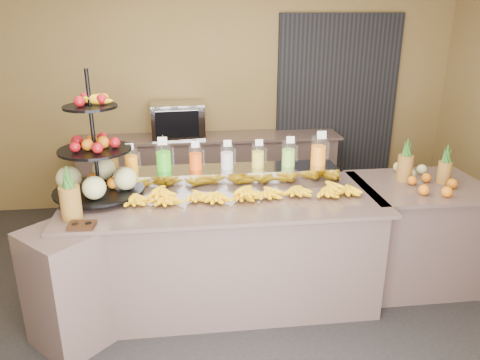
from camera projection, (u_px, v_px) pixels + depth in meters
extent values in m
plane|color=black|center=(228.00, 319.00, 3.73)|extent=(6.00, 6.00, 0.00)
cube|color=olive|center=(207.00, 92.00, 5.60)|extent=(6.00, 0.02, 2.80)
cube|color=black|center=(336.00, 107.00, 5.80)|extent=(1.50, 0.06, 2.20)
cube|color=gray|center=(224.00, 251.00, 3.86)|extent=(2.40, 0.90, 0.90)
cube|color=gray|center=(224.00, 199.00, 3.70)|extent=(2.50, 1.00, 0.03)
cube|color=gray|center=(70.00, 288.00, 3.35)|extent=(0.71, 0.71, 0.90)
cube|color=gray|center=(414.00, 235.00, 4.14)|extent=(1.00, 0.80, 0.90)
cube|color=gray|center=(421.00, 186.00, 3.98)|extent=(1.08, 0.88, 0.03)
cube|color=gray|center=(210.00, 174.00, 5.68)|extent=(3.00, 0.50, 0.90)
cube|color=gray|center=(209.00, 137.00, 5.52)|extent=(3.10, 0.55, 0.03)
cube|color=gray|center=(227.00, 177.00, 3.93)|extent=(1.85, 0.30, 0.15)
cylinder|color=silver|center=(131.00, 160.00, 3.79)|extent=(0.11, 0.11, 0.20)
cylinder|color=orange|center=(132.00, 164.00, 3.80)|extent=(0.10, 0.10, 0.14)
cylinder|color=gray|center=(129.00, 154.00, 3.78)|extent=(0.01, 0.01, 0.24)
cube|color=white|center=(129.00, 147.00, 3.70)|extent=(0.06, 0.02, 0.05)
cylinder|color=silver|center=(164.00, 157.00, 3.81)|extent=(0.13, 0.13, 0.24)
cylinder|color=#32C016|center=(164.00, 161.00, 3.82)|extent=(0.12, 0.12, 0.16)
cylinder|color=gray|center=(161.00, 150.00, 3.80)|extent=(0.01, 0.01, 0.28)
cube|color=white|center=(162.00, 141.00, 3.70)|extent=(0.07, 0.02, 0.06)
cylinder|color=silver|center=(196.00, 158.00, 3.85)|extent=(0.11, 0.11, 0.20)
cylinder|color=#F84800|center=(196.00, 161.00, 3.86)|extent=(0.10, 0.10, 0.14)
cylinder|color=gray|center=(194.00, 152.00, 3.84)|extent=(0.01, 0.01, 0.24)
cube|color=white|center=(195.00, 144.00, 3.75)|extent=(0.06, 0.02, 0.06)
cylinder|color=silver|center=(227.00, 157.00, 3.88)|extent=(0.11, 0.11, 0.20)
cylinder|color=silver|center=(227.00, 160.00, 3.89)|extent=(0.10, 0.10, 0.14)
cylinder|color=gray|center=(225.00, 151.00, 3.87)|extent=(0.01, 0.01, 0.24)
cube|color=white|center=(227.00, 143.00, 3.78)|extent=(0.06, 0.02, 0.05)
cylinder|color=silver|center=(258.00, 156.00, 3.91)|extent=(0.11, 0.11, 0.20)
cylinder|color=gold|center=(258.00, 159.00, 3.92)|extent=(0.10, 0.10, 0.14)
cylinder|color=gray|center=(256.00, 150.00, 3.90)|extent=(0.01, 0.01, 0.24)
cube|color=white|center=(259.00, 143.00, 3.82)|extent=(0.06, 0.02, 0.05)
cylinder|color=silver|center=(288.00, 154.00, 3.93)|extent=(0.12, 0.12, 0.21)
cylinder|color=#86C941|center=(288.00, 158.00, 3.94)|extent=(0.11, 0.11, 0.15)
cylinder|color=gray|center=(287.00, 148.00, 3.92)|extent=(0.01, 0.01, 0.25)
cube|color=white|center=(290.00, 140.00, 3.84)|extent=(0.07, 0.02, 0.06)
cylinder|color=silver|center=(319.00, 151.00, 3.96)|extent=(0.13, 0.13, 0.24)
cylinder|color=orange|center=(318.00, 155.00, 3.97)|extent=(0.12, 0.12, 0.17)
cylinder|color=gray|center=(317.00, 144.00, 3.95)|extent=(0.01, 0.01, 0.29)
cube|color=white|center=(322.00, 135.00, 3.85)|extent=(0.08, 0.02, 0.07)
ellipsoid|color=yellow|center=(136.00, 197.00, 3.58)|extent=(0.23, 0.17, 0.10)
ellipsoid|color=yellow|center=(163.00, 196.00, 3.60)|extent=(0.23, 0.17, 0.10)
ellipsoid|color=yellow|center=(191.00, 195.00, 3.62)|extent=(0.23, 0.17, 0.10)
ellipsoid|color=yellow|center=(218.00, 193.00, 3.65)|extent=(0.23, 0.17, 0.10)
ellipsoid|color=yellow|center=(245.00, 192.00, 3.67)|extent=(0.23, 0.17, 0.10)
ellipsoid|color=yellow|center=(271.00, 191.00, 3.70)|extent=(0.23, 0.17, 0.10)
ellipsoid|color=yellow|center=(297.00, 190.00, 3.72)|extent=(0.23, 0.17, 0.10)
ellipsoid|color=yellow|center=(323.00, 189.00, 3.74)|extent=(0.23, 0.17, 0.10)
ellipsoid|color=yellow|center=(348.00, 188.00, 3.77)|extent=(0.23, 0.17, 0.10)
ellipsoid|color=yellow|center=(157.00, 188.00, 3.57)|extent=(0.19, 0.15, 0.09)
ellipsoid|color=yellow|center=(245.00, 184.00, 3.65)|extent=(0.19, 0.15, 0.09)
ellipsoid|color=yellow|center=(328.00, 181.00, 3.72)|extent=(0.19, 0.15, 0.09)
cylinder|color=black|center=(93.00, 136.00, 3.54)|extent=(0.03, 0.03, 1.00)
cylinder|color=black|center=(99.00, 190.00, 3.69)|extent=(0.77, 0.77, 0.02)
cylinder|color=black|center=(95.00, 150.00, 3.58)|extent=(0.60, 0.60, 0.02)
cylinder|color=black|center=(90.00, 107.00, 3.47)|extent=(0.43, 0.43, 0.02)
sphere|color=#B9B77F|center=(127.00, 177.00, 3.68)|extent=(0.19, 0.19, 0.19)
sphere|color=maroon|center=(115.00, 142.00, 3.58)|extent=(0.09, 0.09, 0.09)
sphere|color=orange|center=(84.00, 184.00, 3.66)|extent=(0.10, 0.10, 0.10)
cube|color=black|center=(82.00, 225.00, 3.18)|extent=(0.19, 0.15, 0.03)
cylinder|color=brown|center=(71.00, 203.00, 3.27)|extent=(0.14, 0.14, 0.24)
cone|color=#1A4E1A|center=(67.00, 176.00, 3.20)|extent=(0.07, 0.07, 0.16)
cylinder|color=brown|center=(111.00, 169.00, 3.95)|extent=(0.14, 0.14, 0.26)
cone|color=#1A4E1A|center=(109.00, 145.00, 3.88)|extent=(0.07, 0.07, 0.16)
cylinder|color=brown|center=(405.00, 168.00, 4.03)|extent=(0.12, 0.12, 0.23)
cylinder|color=brown|center=(444.00, 172.00, 3.98)|extent=(0.11, 0.11, 0.19)
ellipsoid|color=orange|center=(433.00, 185.00, 3.85)|extent=(0.34, 0.23, 0.08)
cube|color=gray|center=(177.00, 120.00, 5.40)|extent=(0.63, 0.46, 0.40)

